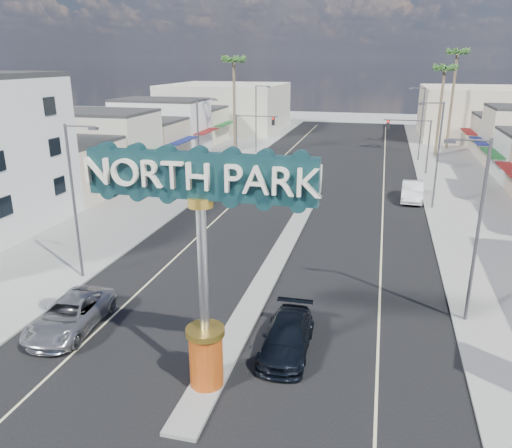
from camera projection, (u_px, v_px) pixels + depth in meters
The scene contains 24 objects.
ground at pixel (310, 201), 45.45m from camera, with size 160.00×160.00×0.00m, color gray.
road at pixel (310, 201), 45.45m from camera, with size 20.00×120.00×0.01m, color black.
median_island at pixel (272, 268), 30.70m from camera, with size 1.30×30.00×0.16m, color gray.
sidewalk_left at pixel (167, 191), 48.68m from camera, with size 8.00×120.00×0.12m, color gray.
sidewalk_right at pixel (474, 211), 42.19m from camera, with size 8.00×120.00×0.12m, color gray.
storefront_row_left at pixel (134, 137), 62.03m from camera, with size 12.00×42.00×6.00m, color beige.
backdrop_far_left at pixel (226, 107), 90.70m from camera, with size 20.00×20.00×8.00m, color #B7B29E.
backdrop_far_right at pixel (486, 113), 80.51m from camera, with size 20.00×20.00×8.00m, color beige.
gateway_sign at pixel (202, 247), 17.80m from camera, with size 8.20×1.50×9.15m.
traffic_signal_left at pixel (251, 130), 59.11m from camera, with size 5.09×0.45×6.00m.
traffic_signal_right at pixel (412, 135), 54.86m from camera, with size 5.09×0.45×6.00m.
streetlight_l_near at pixel (76, 195), 27.87m from camera, with size 2.03×0.22×9.00m.
streetlight_l_mid at pixel (200, 141), 46.27m from camera, with size 2.03×0.22×9.00m.
streetlight_l_far at pixel (257, 116), 66.52m from camera, with size 2.03×0.22×9.00m.
streetlight_r_near at pixel (475, 224), 23.03m from camera, with size 2.03×0.22×9.00m.
streetlight_r_mid at pixel (436, 150), 41.44m from camera, with size 2.03×0.22×9.00m.
streetlight_r_far at pixel (421, 120), 61.69m from camera, with size 2.03×0.22×9.00m.
palm_left_far at pixel (234, 65), 63.25m from camera, with size 2.60×2.60×13.10m.
palm_right_mid at pixel (444, 73), 63.03m from camera, with size 2.60×2.60×12.10m.
palm_right_far at pixel (457, 58), 67.53m from camera, with size 2.60×2.60×14.10m.
suv_left at pixel (70, 315), 23.64m from camera, with size 2.51×5.45×1.51m, color #A0A0A4.
suv_right at pixel (287, 337), 21.84m from camera, with size 2.02×4.97×1.44m, color black.
car_parked_left at pixel (215, 189), 46.72m from camera, with size 1.72×4.29×1.46m, color slate.
car_parked_right at pixel (412, 191), 45.29m from camera, with size 1.83×5.24×1.73m, color white.
Camera 1 is at (5.93, -13.68, 12.31)m, focal length 35.00 mm.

